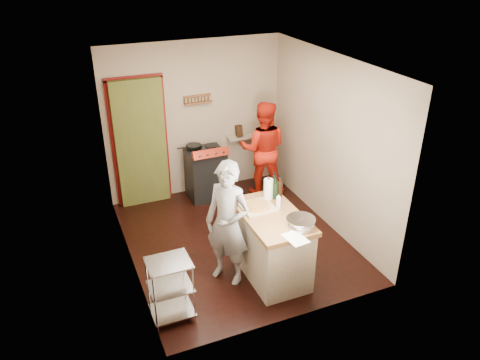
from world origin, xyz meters
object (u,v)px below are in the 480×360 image
person_stripe (228,224)px  person_red (263,149)px  stove (206,173)px  wire_shelving (170,287)px  island (271,243)px

person_stripe → person_red: (1.41, 1.97, -0.00)m
person_red → stove: bearing=12.8°
wire_shelving → stove: bearing=63.1°
wire_shelving → person_red: size_ratio=0.49×
stove → island: island is taller
stove → wire_shelving: stove is taller
stove → island: 2.33m
wire_shelving → person_stripe: (0.87, 0.43, 0.39)m
stove → island: (0.09, -2.32, 0.03)m
stove → person_stripe: person_stripe is taller
island → person_stripe: bearing=166.8°
wire_shelving → island: bearing=11.9°
wire_shelving → person_red: 3.33m
person_stripe → person_red: bearing=106.2°
stove → person_red: person_red is taller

